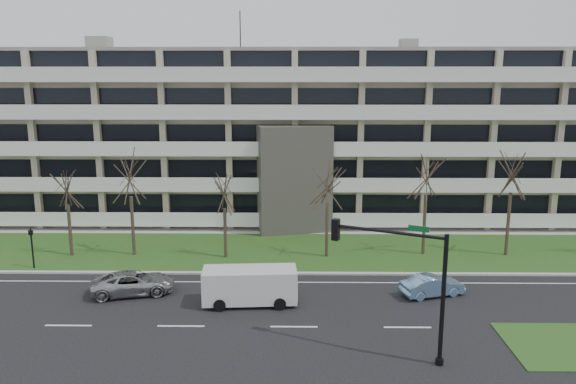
{
  "coord_description": "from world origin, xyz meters",
  "views": [
    {
      "loc": [
        0.03,
        -27.57,
        13.06
      ],
      "look_at": [
        -0.44,
        10.0,
        5.2
      ],
      "focal_mm": 35.0,
      "sensor_mm": 36.0,
      "label": 1
    }
  ],
  "objects_px": {
    "blue_sedan": "(432,286)",
    "traffic_signal": "(404,272)",
    "pedestrian_signal": "(32,243)",
    "silver_pickup": "(133,283)",
    "white_van": "(251,283)"
  },
  "relations": [
    {
      "from": "blue_sedan",
      "to": "traffic_signal",
      "type": "distance_m",
      "value": 8.91
    },
    {
      "from": "silver_pickup",
      "to": "pedestrian_signal",
      "type": "relative_size",
      "value": 1.73
    },
    {
      "from": "white_van",
      "to": "silver_pickup",
      "type": "bearing_deg",
      "value": 165.14
    },
    {
      "from": "white_van",
      "to": "traffic_signal",
      "type": "xyz_separation_m",
      "value": [
        7.54,
        -6.16,
        2.92
      ]
    },
    {
      "from": "pedestrian_signal",
      "to": "silver_pickup",
      "type": "bearing_deg",
      "value": -34.98
    },
    {
      "from": "blue_sedan",
      "to": "pedestrian_signal",
      "type": "xyz_separation_m",
      "value": [
        -26.23,
        4.47,
        1.19
      ]
    },
    {
      "from": "blue_sedan",
      "to": "traffic_signal",
      "type": "bearing_deg",
      "value": 138.43
    },
    {
      "from": "white_van",
      "to": "blue_sedan",
      "type": "bearing_deg",
      "value": 3.2
    },
    {
      "from": "silver_pickup",
      "to": "blue_sedan",
      "type": "xyz_separation_m",
      "value": [
        18.11,
        -0.09,
        -0.05
      ]
    },
    {
      "from": "blue_sedan",
      "to": "pedestrian_signal",
      "type": "relative_size",
      "value": 1.35
    },
    {
      "from": "blue_sedan",
      "to": "white_van",
      "type": "distance_m",
      "value": 10.92
    },
    {
      "from": "silver_pickup",
      "to": "blue_sedan",
      "type": "bearing_deg",
      "value": -103.7
    },
    {
      "from": "pedestrian_signal",
      "to": "traffic_signal",
      "type": "bearing_deg",
      "value": -34.17
    },
    {
      "from": "silver_pickup",
      "to": "blue_sedan",
      "type": "distance_m",
      "value": 18.11
    },
    {
      "from": "blue_sedan",
      "to": "pedestrian_signal",
      "type": "distance_m",
      "value": 26.64
    }
  ]
}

